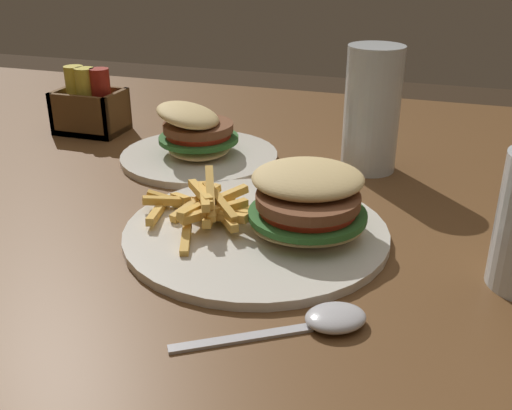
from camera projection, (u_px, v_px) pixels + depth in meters
dining_table at (214, 251)px, 0.85m from camera, size 1.60×1.07×0.75m
meal_plate_near at (276, 216)px, 0.65m from camera, size 0.29×0.29×0.08m
beer_glass at (372, 114)px, 0.82m from camera, size 0.08×0.08×0.17m
spoon at (327, 319)px, 0.51m from camera, size 0.16×0.11×0.02m
meal_plate_far at (197, 141)px, 0.88m from camera, size 0.23×0.23×0.09m
condiment_caddy at (90, 107)px, 0.99m from camera, size 0.11×0.08×0.11m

